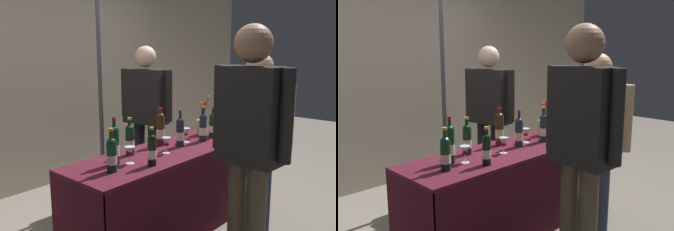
% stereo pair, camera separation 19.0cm
% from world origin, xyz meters
% --- Properties ---
extents(ground_plane, '(12.00, 12.00, 0.00)m').
position_xyz_m(ground_plane, '(0.00, 0.00, 0.00)').
color(ground_plane, gray).
extents(back_partition, '(7.76, 0.12, 2.67)m').
position_xyz_m(back_partition, '(0.00, 1.86, 1.33)').
color(back_partition, '#B2A893').
rests_on(back_partition, ground_plane).
extents(tasting_table, '(1.89, 0.61, 0.75)m').
position_xyz_m(tasting_table, '(0.00, 0.00, 0.51)').
color(tasting_table, '#4C1423').
rests_on(tasting_table, ground_plane).
extents(featured_wine_bottle, '(0.07, 0.07, 0.33)m').
position_xyz_m(featured_wine_bottle, '(0.44, -0.04, 0.89)').
color(featured_wine_bottle, '#192333').
rests_on(featured_wine_bottle, tasting_table).
extents(display_bottle_0, '(0.07, 0.07, 0.31)m').
position_xyz_m(display_bottle_0, '(-0.31, 0.14, 0.88)').
color(display_bottle_0, black).
rests_on(display_bottle_0, tasting_table).
extents(display_bottle_1, '(0.07, 0.07, 0.36)m').
position_xyz_m(display_bottle_1, '(-0.55, 0.05, 0.90)').
color(display_bottle_1, black).
rests_on(display_bottle_1, tasting_table).
extents(display_bottle_2, '(0.07, 0.07, 0.29)m').
position_xyz_m(display_bottle_2, '(-0.38, -0.18, 0.87)').
color(display_bottle_2, black).
rests_on(display_bottle_2, tasting_table).
extents(display_bottle_3, '(0.07, 0.07, 0.33)m').
position_xyz_m(display_bottle_3, '(0.15, -0.01, 0.88)').
color(display_bottle_3, '#192333').
rests_on(display_bottle_3, tasting_table).
extents(display_bottle_4, '(0.08, 0.08, 0.31)m').
position_xyz_m(display_bottle_4, '(-0.67, -0.06, 0.88)').
color(display_bottle_4, black).
rests_on(display_bottle_4, tasting_table).
extents(display_bottle_5, '(0.07, 0.07, 0.29)m').
position_xyz_m(display_bottle_5, '(0.62, -0.03, 0.87)').
color(display_bottle_5, black).
rests_on(display_bottle_5, tasting_table).
extents(display_bottle_6, '(0.08, 0.08, 0.34)m').
position_xyz_m(display_bottle_6, '(0.73, 0.00, 0.89)').
color(display_bottle_6, '#38230F').
rests_on(display_bottle_6, tasting_table).
extents(display_bottle_7, '(0.08, 0.08, 0.34)m').
position_xyz_m(display_bottle_7, '(0.07, 0.15, 0.90)').
color(display_bottle_7, '#38230F').
rests_on(display_bottle_7, tasting_table).
extents(wine_glass_near_vendor, '(0.08, 0.08, 0.13)m').
position_xyz_m(wine_glass_near_vendor, '(-0.46, -0.03, 0.85)').
color(wine_glass_near_vendor, silver).
rests_on(wine_glass_near_vendor, tasting_table).
extents(wine_glass_mid, '(0.08, 0.08, 0.14)m').
position_xyz_m(wine_glass_mid, '(-0.08, -0.05, 0.84)').
color(wine_glass_mid, silver).
rests_on(wine_glass_mid, tasting_table).
extents(wine_glass_near_taster, '(0.08, 0.08, 0.13)m').
position_xyz_m(wine_glass_near_taster, '(0.30, 0.05, 0.84)').
color(wine_glass_near_taster, silver).
rests_on(wine_glass_near_taster, tasting_table).
extents(flower_vase, '(0.12, 0.11, 0.40)m').
position_xyz_m(flower_vase, '(0.64, 0.11, 0.86)').
color(flower_vase, tan).
rests_on(flower_vase, tasting_table).
extents(vendor_presenter, '(0.28, 0.64, 1.63)m').
position_xyz_m(vendor_presenter, '(0.47, 0.73, 0.98)').
color(vendor_presenter, black).
rests_on(vendor_presenter, ground_plane).
extents(taster_foreground_right, '(0.28, 0.57, 1.57)m').
position_xyz_m(taster_foreground_right, '(0.39, -0.62, 0.93)').
color(taster_foreground_right, '#2D3347').
rests_on(taster_foreground_right, ground_plane).
extents(taster_foreground_left, '(0.24, 0.57, 1.76)m').
position_xyz_m(taster_foreground_left, '(-0.20, -0.87, 1.06)').
color(taster_foreground_left, '#4C4233').
rests_on(taster_foreground_left, ground_plane).
extents(booth_signpost, '(0.47, 0.04, 2.38)m').
position_xyz_m(booth_signpost, '(0.07, 0.98, 1.44)').
color(booth_signpost, '#47474C').
rests_on(booth_signpost, ground_plane).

